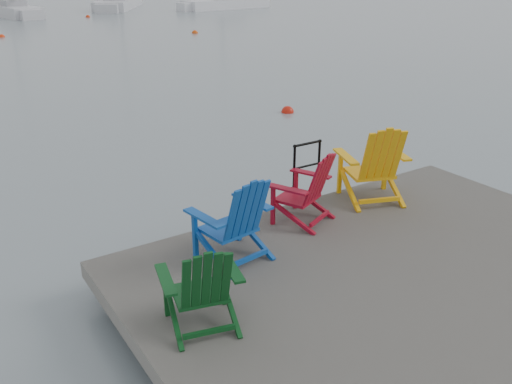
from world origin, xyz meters
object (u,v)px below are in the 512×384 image
sailboat_near (11,11)px  buoy_b (2,37)px  buoy_c (195,33)px  buoy_d (88,17)px  chair_yellow (375,163)px  chair_blue (235,218)px  handrail (307,167)px  sailboat_mid (119,4)px  chair_green (202,285)px  chair_red (306,188)px  sailboat_far (226,5)px  buoy_a (288,112)px

sailboat_near → buoy_b: sailboat_near is taller
buoy_c → sailboat_near: bearing=110.3°
buoy_d → chair_yellow: bearing=-101.1°
chair_blue → buoy_d: 39.71m
sailboat_near → handrail: bearing=-102.6°
sailboat_mid → buoy_c: 21.88m
chair_green → sailboat_near: size_ratio=0.08×
chair_red → buoy_b: bearing=64.1°
buoy_b → buoy_d: size_ratio=0.92×
sailboat_far → buoy_a: size_ratio=33.80×
buoy_a → buoy_d: 31.95m
sailboat_far → buoy_b: sailboat_far is taller
chair_blue → buoy_b: bearing=77.4°
chair_red → chair_yellow: chair_yellow is taller
chair_yellow → sailboat_near: size_ratio=0.10×
handrail → buoy_a: (3.99, 5.89, -1.04)m
buoy_d → sailboat_near: bearing=138.0°
buoy_c → sailboat_mid: bearing=81.4°
buoy_d → chair_green: bearing=-105.5°
chair_yellow → sailboat_near: (2.81, 42.24, -0.73)m
sailboat_far → buoy_b: bearing=110.0°
chair_green → buoy_b: 29.89m
sailboat_near → buoy_c: bearing=-77.3°
chair_yellow → buoy_c: size_ratio=3.24×
chair_green → chair_red: (2.21, 1.30, 0.02)m
sailboat_far → buoy_a: bearing=143.8°
sailboat_near → buoy_d: sailboat_near is taller
chair_blue → sailboat_near: (5.34, 42.61, -0.67)m
buoy_a → buoy_d: (4.30, 31.66, 0.00)m
chair_blue → buoy_a: chair_blue is taller
sailboat_mid → buoy_b: size_ratio=44.27×
chair_red → buoy_d: bearing=53.2°
buoy_d → chair_red: bearing=-102.9°
buoy_d → buoy_a: bearing=-97.7°
sailboat_near → sailboat_far: 18.02m
sailboat_mid → chair_yellow: bearing=-75.2°
buoy_c → chair_yellow: bearing=-111.4°
sailboat_mid → sailboat_far: sailboat_mid is taller
handrail → buoy_a: 7.19m
handrail → chair_red: chair_red is taller
chair_green → chair_yellow: bearing=34.5°
chair_red → buoy_b: 28.44m
sailboat_near → sailboat_mid: size_ratio=0.82×
sailboat_near → chair_yellow: bearing=-101.4°
chair_yellow → buoy_c: bearing=89.2°
buoy_a → buoy_c: 18.89m
handrail → sailboat_near: size_ratio=0.08×
chair_blue → chair_red: bearing=7.3°
handrail → buoy_a: handrail is taller
sailboat_mid → buoy_c: size_ratio=39.38×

